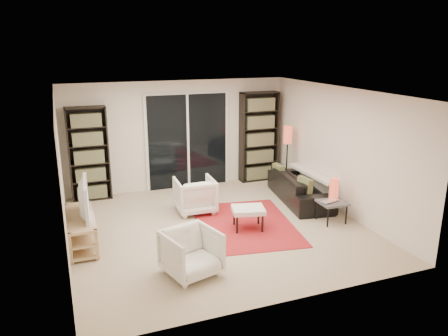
{
  "coord_description": "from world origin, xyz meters",
  "views": [
    {
      "loc": [
        -2.44,
        -6.77,
        3.17
      ],
      "look_at": [
        0.25,
        0.3,
        1.0
      ],
      "focal_mm": 35.0,
      "sensor_mm": 36.0,
      "label": 1
    }
  ],
  "objects_px": {
    "sofa": "(300,187)",
    "bookshelf_left": "(89,154)",
    "armchair_front": "(191,253)",
    "side_table": "(332,203)",
    "armchair_back": "(195,195)",
    "ottoman": "(248,211)",
    "bookshelf_right": "(259,137)",
    "floor_lamp": "(288,141)",
    "tv_stand": "(81,230)"
  },
  "relations": [
    {
      "from": "tv_stand",
      "to": "bookshelf_left",
      "type": "bearing_deg",
      "value": 81.13
    },
    {
      "from": "side_table",
      "to": "floor_lamp",
      "type": "relative_size",
      "value": 0.35
    },
    {
      "from": "armchair_back",
      "to": "floor_lamp",
      "type": "relative_size",
      "value": 0.53
    },
    {
      "from": "bookshelf_right",
      "to": "side_table",
      "type": "distance_m",
      "value": 2.92
    },
    {
      "from": "bookshelf_left",
      "to": "armchair_back",
      "type": "xyz_separation_m",
      "value": [
        1.82,
        -1.46,
        -0.64
      ]
    },
    {
      "from": "armchair_back",
      "to": "floor_lamp",
      "type": "xyz_separation_m",
      "value": [
        2.37,
        0.68,
        0.75
      ]
    },
    {
      "from": "bookshelf_left",
      "to": "side_table",
      "type": "xyz_separation_m",
      "value": [
        4.0,
        -2.83,
        -0.62
      ]
    },
    {
      "from": "bookshelf_right",
      "to": "armchair_front",
      "type": "distance_m",
      "value": 4.72
    },
    {
      "from": "side_table",
      "to": "bookshelf_left",
      "type": "bearing_deg",
      "value": 144.76
    },
    {
      "from": "bookshelf_right",
      "to": "sofa",
      "type": "height_order",
      "value": "bookshelf_right"
    },
    {
      "from": "bookshelf_right",
      "to": "floor_lamp",
      "type": "height_order",
      "value": "bookshelf_right"
    },
    {
      "from": "bookshelf_left",
      "to": "armchair_front",
      "type": "height_order",
      "value": "bookshelf_left"
    },
    {
      "from": "bookshelf_right",
      "to": "tv_stand",
      "type": "xyz_separation_m",
      "value": [
        -4.19,
        -2.19,
        -0.79
      ]
    },
    {
      "from": "armchair_front",
      "to": "ottoman",
      "type": "bearing_deg",
      "value": 24.06
    },
    {
      "from": "armchair_back",
      "to": "armchair_front",
      "type": "bearing_deg",
      "value": 74.05
    },
    {
      "from": "ottoman",
      "to": "side_table",
      "type": "bearing_deg",
      "value": -8.96
    },
    {
      "from": "bookshelf_left",
      "to": "armchair_front",
      "type": "xyz_separation_m",
      "value": [
        1.06,
        -3.74,
        -0.64
      ]
    },
    {
      "from": "bookshelf_left",
      "to": "bookshelf_right",
      "type": "relative_size",
      "value": 0.93
    },
    {
      "from": "bookshelf_left",
      "to": "sofa",
      "type": "distance_m",
      "value": 4.41
    },
    {
      "from": "tv_stand",
      "to": "armchair_back",
      "type": "height_order",
      "value": "armchair_back"
    },
    {
      "from": "bookshelf_left",
      "to": "bookshelf_right",
      "type": "bearing_deg",
      "value": -0.0
    },
    {
      "from": "armchair_front",
      "to": "armchair_back",
      "type": "bearing_deg",
      "value": 55.85
    },
    {
      "from": "bookshelf_left",
      "to": "armchair_front",
      "type": "distance_m",
      "value": 3.94
    },
    {
      "from": "bookshelf_left",
      "to": "ottoman",
      "type": "distance_m",
      "value": 3.61
    },
    {
      "from": "bookshelf_right",
      "to": "sofa",
      "type": "relative_size",
      "value": 1.05
    },
    {
      "from": "bookshelf_left",
      "to": "sofa",
      "type": "height_order",
      "value": "bookshelf_left"
    },
    {
      "from": "bookshelf_right",
      "to": "floor_lamp",
      "type": "bearing_deg",
      "value": -66.81
    },
    {
      "from": "side_table",
      "to": "armchair_back",
      "type": "bearing_deg",
      "value": 147.98
    },
    {
      "from": "tv_stand",
      "to": "armchair_back",
      "type": "xyz_separation_m",
      "value": [
        2.16,
        0.73,
        0.08
      ]
    },
    {
      "from": "sofa",
      "to": "bookshelf_left",
      "type": "bearing_deg",
      "value": 77.14
    },
    {
      "from": "sofa",
      "to": "armchair_back",
      "type": "xyz_separation_m",
      "value": [
        -2.22,
        0.17,
        0.05
      ]
    },
    {
      "from": "armchair_back",
      "to": "side_table",
      "type": "xyz_separation_m",
      "value": [
        2.19,
        -1.37,
        0.02
      ]
    },
    {
      "from": "armchair_front",
      "to": "floor_lamp",
      "type": "height_order",
      "value": "floor_lamp"
    },
    {
      "from": "armchair_back",
      "to": "ottoman",
      "type": "bearing_deg",
      "value": 121.71
    },
    {
      "from": "armchair_front",
      "to": "side_table",
      "type": "xyz_separation_m",
      "value": [
        2.94,
        0.91,
        0.03
      ]
    },
    {
      "from": "armchair_back",
      "to": "side_table",
      "type": "bearing_deg",
      "value": 150.45
    },
    {
      "from": "armchair_front",
      "to": "floor_lamp",
      "type": "xyz_separation_m",
      "value": [
        3.12,
        2.96,
        0.76
      ]
    },
    {
      "from": "armchair_back",
      "to": "sofa",
      "type": "bearing_deg",
      "value": 177.99
    },
    {
      "from": "armchair_back",
      "to": "ottoman",
      "type": "distance_m",
      "value": 1.29
    },
    {
      "from": "bookshelf_left",
      "to": "armchair_back",
      "type": "height_order",
      "value": "bookshelf_left"
    },
    {
      "from": "sofa",
      "to": "armchair_back",
      "type": "relative_size",
      "value": 2.69
    },
    {
      "from": "armchair_back",
      "to": "armchair_front",
      "type": "height_order",
      "value": "armchair_back"
    },
    {
      "from": "armchair_back",
      "to": "ottoman",
      "type": "xyz_separation_m",
      "value": [
        0.63,
        -1.12,
        0.01
      ]
    },
    {
      "from": "ottoman",
      "to": "armchair_front",
      "type": "bearing_deg",
      "value": -140.2
    },
    {
      "from": "tv_stand",
      "to": "sofa",
      "type": "height_order",
      "value": "sofa"
    },
    {
      "from": "bookshelf_right",
      "to": "side_table",
      "type": "bearing_deg",
      "value": -86.89
    },
    {
      "from": "bookshelf_right",
      "to": "sofa",
      "type": "distance_m",
      "value": 1.81
    },
    {
      "from": "bookshelf_right",
      "to": "ottoman",
      "type": "bearing_deg",
      "value": -118.55
    },
    {
      "from": "armchair_front",
      "to": "bookshelf_left",
      "type": "bearing_deg",
      "value": 90.09
    },
    {
      "from": "side_table",
      "to": "floor_lamp",
      "type": "xyz_separation_m",
      "value": [
        0.18,
        2.05,
        0.73
      ]
    }
  ]
}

